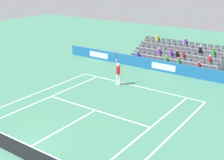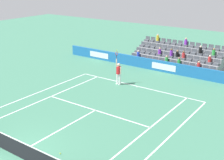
{
  "view_description": "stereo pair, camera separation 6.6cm",
  "coord_description": "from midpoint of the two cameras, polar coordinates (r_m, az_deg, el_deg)",
  "views": [
    {
      "loc": [
        -11.37,
        7.8,
        8.5
      ],
      "look_at": [
        0.76,
        -9.39,
        1.1
      ],
      "focal_mm": 48.61,
      "sensor_mm": 36.0,
      "label": 1
    },
    {
      "loc": [
        -11.42,
        7.76,
        8.5
      ],
      "look_at": [
        0.76,
        -9.39,
        1.1
      ],
      "focal_mm": 48.61,
      "sensor_mm": 36.0,
      "label": 2
    }
  ],
  "objects": [
    {
      "name": "ground_plane",
      "position": [
        16.2,
        -17.81,
        -13.3
      ],
      "size": [
        80.0,
        80.0,
        0.0
      ],
      "primitive_type": "plane",
      "color": "#47896B"
    },
    {
      "name": "line_baseline",
      "position": [
        24.27,
        4.81,
        -1.19
      ],
      "size": [
        10.97,
        0.1,
        0.01
      ],
      "primitive_type": "cube",
      "color": "white",
      "rests_on": "ground"
    },
    {
      "name": "line_service",
      "position": [
        20.08,
        -3.25,
        -5.69
      ],
      "size": [
        8.23,
        0.1,
        0.01
      ],
      "primitive_type": "cube",
      "color": "white",
      "rests_on": "ground"
    },
    {
      "name": "line_centre_service",
      "position": [
        17.96,
        -9.67,
        -9.16
      ],
      "size": [
        0.1,
        6.4,
        0.01
      ],
      "primitive_type": "cube",
      "color": "white",
      "rests_on": "ground"
    },
    {
      "name": "line_singles_sideline_left",
      "position": [
        22.38,
        -12.29,
        -3.4
      ],
      "size": [
        0.1,
        11.89,
        0.01
      ],
      "primitive_type": "cube",
      "color": "white",
      "rests_on": "ground"
    },
    {
      "name": "line_singles_sideline_right",
      "position": [
        17.71,
        6.46,
        -9.43
      ],
      "size": [
        0.1,
        11.89,
        0.01
      ],
      "primitive_type": "cube",
      "color": "white",
      "rests_on": "ground"
    },
    {
      "name": "line_doubles_sideline_left",
      "position": [
        23.35,
        -14.59,
        -2.61
      ],
      "size": [
        0.1,
        11.89,
        0.01
      ],
      "primitive_type": "cube",
      "color": "white",
      "rests_on": "ground"
    },
    {
      "name": "line_doubles_sideline_right",
      "position": [
        17.19,
        10.52,
        -10.6
      ],
      "size": [
        0.1,
        11.89,
        0.01
      ],
      "primitive_type": "cube",
      "color": "white",
      "rests_on": "ground"
    },
    {
      "name": "line_centre_mark",
      "position": [
        24.18,
        4.69,
        -1.26
      ],
      "size": [
        0.1,
        0.2,
        0.01
      ],
      "primitive_type": "cube",
      "color": "white",
      "rests_on": "ground"
    },
    {
      "name": "sponsor_barrier",
      "position": [
        27.99,
        9.66,
        2.5
      ],
      "size": [
        22.22,
        0.22,
        1.01
      ],
      "color": "#1E66AD",
      "rests_on": "ground"
    },
    {
      "name": "tennis_net",
      "position": [
        15.95,
        -18.0,
        -11.81
      ],
      "size": [
        11.97,
        0.1,
        1.07
      ],
      "color": "#33383D",
      "rests_on": "ground"
    },
    {
      "name": "tennis_player",
      "position": [
        24.31,
        1.15,
        1.38
      ],
      "size": [
        0.53,
        0.37,
        2.85
      ],
      "color": "white",
      "rests_on": "ground"
    },
    {
      "name": "stadium_stand",
      "position": [
        30.52,
        12.12,
        4.1
      ],
      "size": [
        8.68,
        3.8,
        2.6
      ],
      "color": "gray",
      "rests_on": "ground"
    },
    {
      "name": "loose_tennis_ball",
      "position": [
        15.74,
        -9.75,
        -13.48
      ],
      "size": [
        0.07,
        0.07,
        0.07
      ],
      "primitive_type": "sphere",
      "color": "#D1E533",
      "rests_on": "ground"
    }
  ]
}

